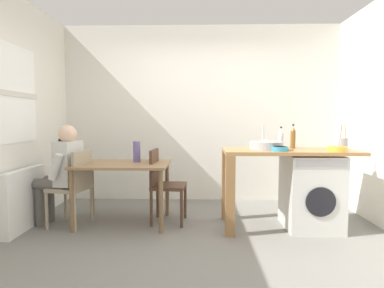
{
  "coord_description": "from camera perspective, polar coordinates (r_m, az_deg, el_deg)",
  "views": [
    {
      "loc": [
        0.0,
        -3.2,
        1.26
      ],
      "look_at": [
        -0.1,
        0.45,
        0.98
      ],
      "focal_mm": 29.48,
      "sensor_mm": 36.0,
      "label": 1
    }
  ],
  "objects": [
    {
      "name": "bottle_squat_brown",
      "position": [
        3.9,
        17.8,
        1.12
      ],
      "size": [
        0.06,
        0.06,
        0.29
      ],
      "color": "brown",
      "rests_on": "kitchen_counter"
    },
    {
      "name": "vase",
      "position": [
        3.94,
        -9.97,
        -1.36
      ],
      "size": [
        0.09,
        0.09,
        0.26
      ],
      "primitive_type": "cylinder",
      "color": "slate",
      "rests_on": "dining_table"
    },
    {
      "name": "tap",
      "position": [
        3.9,
        12.76,
        1.35
      ],
      "size": [
        0.02,
        0.02,
        0.28
      ],
      "primitive_type": "cylinder",
      "color": "#B2B2B7",
      "rests_on": "kitchen_counter"
    },
    {
      "name": "seated_person",
      "position": [
        4.05,
        -22.42,
        -4.28
      ],
      "size": [
        0.54,
        0.54,
        1.2
      ],
      "rotation": [
        0.0,
        0.0,
        1.38
      ],
      "color": "#595651",
      "rests_on": "ground_plane"
    },
    {
      "name": "chair_person_seat",
      "position": [
        3.99,
        -20.45,
        -6.74
      ],
      "size": [
        0.47,
        0.47,
        0.9
      ],
      "rotation": [
        0.0,
        0.0,
        1.38
      ],
      "color": "gray",
      "rests_on": "ground_plane"
    },
    {
      "name": "ground_plane",
      "position": [
        3.44,
        1.5,
        -17.08
      ],
      "size": [
        5.46,
        5.46,
        0.0
      ],
      "primitive_type": "plane",
      "color": "slate"
    },
    {
      "name": "scissors",
      "position": [
        3.68,
        16.82,
        -1.02
      ],
      "size": [
        0.15,
        0.06,
        0.01
      ],
      "color": "#B2B2B7",
      "rests_on": "kitchen_counter"
    },
    {
      "name": "utensil_crock",
      "position": [
        4.05,
        25.6,
        0.14
      ],
      "size": [
        0.11,
        0.11,
        0.3
      ],
      "color": "gray",
      "rests_on": "kitchen_counter"
    },
    {
      "name": "bottle_tall_green",
      "position": [
        3.98,
        15.77,
        1.02
      ],
      "size": [
        0.07,
        0.07,
        0.26
      ],
      "color": "silver",
      "rests_on": "kitchen_counter"
    },
    {
      "name": "chair_opposite",
      "position": [
        3.9,
        -5.3,
        -6.74
      ],
      "size": [
        0.43,
        0.43,
        0.9
      ],
      "rotation": [
        0.0,
        0.0,
        -1.64
      ],
      "color": "#4C3323",
      "rests_on": "ground_plane"
    },
    {
      "name": "wall_back",
      "position": [
        4.95,
        1.55,
        5.45
      ],
      "size": [
        4.6,
        0.1,
        2.7
      ],
      "primitive_type": "cube",
      "color": "silver",
      "rests_on": "ground_plane"
    },
    {
      "name": "radiator",
      "position": [
        4.14,
        -28.04,
        -8.81
      ],
      "size": [
        0.1,
        0.8,
        0.7
      ],
      "primitive_type": "cube",
      "color": "white",
      "rests_on": "ground_plane"
    },
    {
      "name": "kitchen_counter",
      "position": [
        3.76,
        13.99,
        -3.35
      ],
      "size": [
        1.5,
        0.68,
        0.92
      ],
      "color": "#9E7042",
      "rests_on": "ground_plane"
    },
    {
      "name": "mixing_bowl",
      "position": [
        3.56,
        15.58,
        -0.79
      ],
      "size": [
        0.18,
        0.18,
        0.05
      ],
      "color": "teal",
      "rests_on": "kitchen_counter"
    },
    {
      "name": "dining_table",
      "position": [
        3.91,
        -12.38,
        -4.78
      ],
      "size": [
        1.1,
        0.76,
        0.74
      ],
      "color": "olive",
      "rests_on": "ground_plane"
    },
    {
      "name": "washing_machine",
      "position": [
        3.94,
        20.71,
        -8.04
      ],
      "size": [
        0.6,
        0.61,
        0.86
      ],
      "color": "silver",
      "rests_on": "ground_plane"
    },
    {
      "name": "colander",
      "position": [
        3.73,
        24.74,
        -0.76
      ],
      "size": [
        0.2,
        0.2,
        0.06
      ],
      "color": "gold",
      "rests_on": "kitchen_counter"
    },
    {
      "name": "sink_basin",
      "position": [
        3.73,
        13.28,
        -0.26
      ],
      "size": [
        0.38,
        0.38,
        0.09
      ],
      "primitive_type": "cylinder",
      "color": "#9EA0A5",
      "rests_on": "kitchen_counter"
    }
  ]
}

